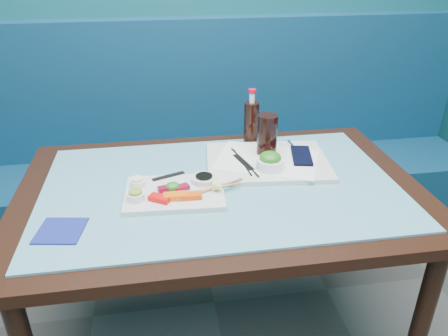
{
  "coord_description": "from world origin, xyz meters",
  "views": [
    {
      "loc": [
        -0.2,
        0.14,
        1.5
      ],
      "look_at": [
        0.02,
        1.49,
        0.8
      ],
      "focal_mm": 35.0,
      "sensor_mm": 36.0,
      "label": 1
    }
  ],
  "objects": [
    {
      "name": "seaweed_garnish",
      "position": [
        -0.17,
        1.41,
        0.79
      ],
      "size": [
        0.05,
        0.05,
        0.03
      ],
      "primitive_type": "ellipsoid",
      "rotation": [
        0.0,
        0.0,
        -0.09
      ],
      "color": "#25861F",
      "rests_on": "sashimi_plate"
    },
    {
      "name": "ramekin_wasabi",
      "position": [
        -0.29,
        1.37,
        0.79
      ],
      "size": [
        0.06,
        0.06,
        0.02
      ],
      "primitive_type": "cylinder",
      "rotation": [
        0.0,
        0.0,
        -0.06
      ],
      "color": "white",
      "rests_on": "sashimi_plate"
    },
    {
      "name": "salmon_mid",
      "position": [
        -0.16,
        1.35,
        0.78
      ],
      "size": [
        0.07,
        0.04,
        0.02
      ],
      "primitive_type": "cube",
      "rotation": [
        0.0,
        0.0,
        0.01
      ],
      "color": "#FF630A",
      "rests_on": "sashimi_plate"
    },
    {
      "name": "tray_sleeve",
      "position": [
        0.1,
        1.57,
        0.78
      ],
      "size": [
        0.06,
        0.14,
        0.0
      ],
      "primitive_type": "cube",
      "rotation": [
        0.0,
        0.0,
        0.26
      ],
      "color": "black",
      "rests_on": "serving_tray"
    },
    {
      "name": "salmon_right",
      "position": [
        -0.11,
        1.35,
        0.78
      ],
      "size": [
        0.07,
        0.03,
        0.02
      ],
      "primitive_type": "cube",
      "rotation": [
        0.0,
        0.0,
        -0.02
      ],
      "color": "#FF4C0A",
      "rests_on": "sashimi_plate"
    },
    {
      "name": "cola_bottle_neck",
      "position": [
        0.18,
        1.79,
        0.95
      ],
      "size": [
        0.03,
        0.03,
        0.04
      ],
      "primitive_type": "cylinder",
      "rotation": [
        0.0,
        0.0,
        -0.34
      ],
      "color": "white",
      "rests_on": "cola_bottle_body"
    },
    {
      "name": "blue_napkin",
      "position": [
        -0.5,
        1.25,
        0.76
      ],
      "size": [
        0.15,
        0.15,
        0.01
      ],
      "primitive_type": "cube",
      "rotation": [
        0.0,
        0.0,
        -0.17
      ],
      "color": "navy",
      "rests_on": "glass_top"
    },
    {
      "name": "ginger_fill",
      "position": [
        -0.28,
        1.46,
        0.8
      ],
      "size": [
        0.05,
        0.05,
        0.01
      ],
      "primitive_type": "cylinder",
      "rotation": [
        0.0,
        0.0,
        -0.19
      ],
      "color": "#FFE4D1",
      "rests_on": "ramekin_ginger"
    },
    {
      "name": "sashimi_plate",
      "position": [
        -0.16,
        1.4,
        0.77
      ],
      "size": [
        0.34,
        0.25,
        0.02
      ],
      "primitive_type": "cube",
      "rotation": [
        0.0,
        0.0,
        -0.06
      ],
      "color": "silver",
      "rests_on": "glass_top"
    },
    {
      "name": "wooden_chopstick_a",
      "position": [
        -0.05,
        1.39,
        0.78
      ],
      "size": [
        0.23,
        0.06,
        0.01
      ],
      "primitive_type": "cylinder",
      "rotation": [
        1.57,
        0.0,
        -1.35
      ],
      "color": "#A78E4E",
      "rests_on": "sashimi_plate"
    },
    {
      "name": "ramekin_ginger",
      "position": [
        -0.28,
        1.46,
        0.79
      ],
      "size": [
        0.05,
        0.05,
        0.02
      ],
      "primitive_type": "cylinder",
      "rotation": [
        0.0,
        0.0,
        -0.03
      ],
      "color": "white",
      "rests_on": "sashimi_plate"
    },
    {
      "name": "glass_top",
      "position": [
        0.0,
        1.45,
        0.75
      ],
      "size": [
        1.22,
        0.76,
        0.01
      ],
      "primitive_type": "cube",
      "color": "#5EA4BD",
      "rests_on": "dining_table"
    },
    {
      "name": "seaweed_bowl",
      "position": [
        0.19,
        1.51,
        0.79
      ],
      "size": [
        0.1,
        0.1,
        0.04
      ],
      "primitive_type": "cylinder",
      "rotation": [
        0.0,
        0.0,
        0.01
      ],
      "color": "white",
      "rests_on": "serving_tray"
    },
    {
      "name": "cola_glass",
      "position": [
        0.21,
        1.64,
        0.85
      ],
      "size": [
        0.1,
        0.1,
        0.16
      ],
      "primitive_type": "cylinder",
      "rotation": [
        0.0,
        0.0,
        -0.42
      ],
      "color": "black",
      "rests_on": "serving_tray"
    },
    {
      "name": "paper_placemat",
      "position": [
        0.2,
        1.58,
        0.78
      ],
      "size": [
        0.44,
        0.39,
        0.0
      ],
      "primitive_type": "cube",
      "rotation": [
        0.0,
        0.0,
        -0.41
      ],
      "color": "white",
      "rests_on": "serving_tray"
    },
    {
      "name": "black_chopstick_a",
      "position": [
        0.1,
        1.57,
        0.78
      ],
      "size": [
        0.03,
        0.22,
        0.01
      ],
      "primitive_type": "cylinder",
      "rotation": [
        1.57,
        0.0,
        0.1
      ],
      "color": "black",
      "rests_on": "serving_tray"
    },
    {
      "name": "tuna_right",
      "position": [
        -0.14,
        1.41,
        0.78
      ],
      "size": [
        0.05,
        0.04,
        0.02
      ],
      "primitive_type": "cube",
      "rotation": [
        0.0,
        0.0,
        0.35
      ],
      "color": "maroon",
      "rests_on": "sashimi_plate"
    },
    {
      "name": "booth_bench",
      "position": [
        0.0,
        2.29,
        0.37
      ],
      "size": [
        3.0,
        0.56,
        1.17
      ],
      "color": "navy",
      "rests_on": "ground"
    },
    {
      "name": "dining_table",
      "position": [
        0.0,
        1.45,
        0.67
      ],
      "size": [
        1.4,
        0.9,
        0.75
      ],
      "color": "black",
      "rests_on": "ground"
    },
    {
      "name": "cola_bottle_cap",
      "position": [
        0.18,
        1.79,
        0.98
      ],
      "size": [
        0.04,
        0.04,
        0.01
      ],
      "primitive_type": "cylinder",
      "rotation": [
        0.0,
        0.0,
        -0.29
      ],
      "color": "red",
      "rests_on": "cola_bottle_neck"
    },
    {
      "name": "chopstick_sleeve",
      "position": [
        -0.18,
        1.51,
        0.78
      ],
      "size": [
        0.12,
        0.06,
        0.0
      ],
      "primitive_type": "cube",
      "rotation": [
        0.0,
        0.0,
        0.36
      ],
      "color": "black",
      "rests_on": "sashimi_plate"
    },
    {
      "name": "seaweed_salad",
      "position": [
        0.19,
        1.51,
        0.82
      ],
      "size": [
        0.1,
        0.1,
        0.04
      ],
      "primitive_type": "ellipsoid",
      "rotation": [
        0.0,
        0.0,
        0.36
      ],
      "color": "#29781B",
      "rests_on": "seaweed_bowl"
    },
    {
      "name": "fork",
      "position": [
        0.33,
        1.69,
        0.78
      ],
      "size": [
        0.01,
        0.09,
        0.01
      ],
      "primitive_type": "cylinder",
      "rotation": [
        1.57,
        0.0,
        0.04
      ],
      "color": "white",
      "rests_on": "serving_tray"
    },
    {
      "name": "lemon_wedge",
      "position": [
        -0.02,
        1.37,
        0.79
      ],
      "size": [
        0.05,
        0.05,
        0.04
      ],
      "primitive_type": "cone",
      "rotation": [
        1.57,
        0.0,
        0.65
      ],
      "color": "#FFFA78",
      "rests_on": "sashimi_plate"
    },
    {
      "name": "wasabi_fill",
      "position": [
        -0.29,
        1.37,
        0.8
      ],
      "size": [
        0.05,
        0.05,
        0.01
      ],
      "primitive_type": "cylinder",
      "rotation": [
        0.0,
        0.0,
        -0.23
      ],
      "color": "#7DA535",
      "rests_on": "ramekin_wasabi"
    },
    {
      "name": "serving_tray",
      "position": [
        0.2,
        1.58,
        0.77
      ],
      "size": [
        0.49,
        0.39,
        0.02
      ],
      "primitive_type": "cube",
      "rotation": [
        0.0,
        0.0,
        -0.1
      ],
      "color": "silver",
      "rests_on": "glass_top"
    },
    {
      "name": "tuna_left",
      "position": [
        -0.19,
        1.41,
        0.78
      ],
      "size": [
        0.05,
        0.04,
        0.02
      ],
      "primitive_type": "cube",
      "rotation": [
        0.0,
        0.0,
        0.21
      ],
      "color": "maroon",
      "rests_on": "sashimi_plate"
    },
    {
      "name": "soy_dish",
      "position": [
        -0.06,
        1.45,
        0.78
      ],
      "size": [
        0.11,
        0.11,
        0.02
      ],
      "primitive_type": "cylinder",
      "rotation": [
        0.0,
        0.0,
        -0.26
      ],
      "color": "silver",
      "rests_on": "sashimi_plate"
    },
    {
      "name": "navy_pouch",
      "position": [
        0.33,
        1.58,
        0.78
      ],
      "size": [
        0.11,
        0.18,
        0.01
      ],
      "primitive_type": "cube",
      "rotation": [
        0.0,
        0.0,
        -0.22
      ],
      "color": "black",
      "rests_on": "serving_tray"
    },
    {
      "name": "salmon_left",
      "position": [
        -0.21,
        1.35,
        0.78
      ],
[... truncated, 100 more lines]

